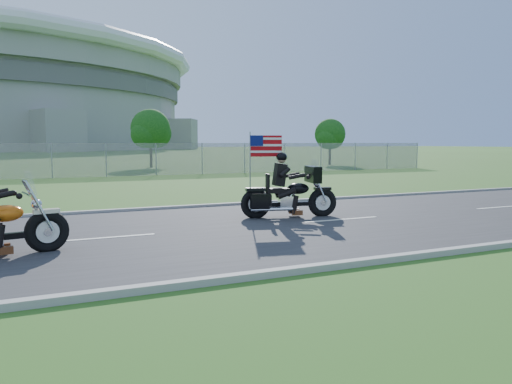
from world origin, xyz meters
name	(u,v)px	position (x,y,z in m)	size (l,w,h in m)	color
ground	(194,233)	(0.00, 0.00, 0.00)	(420.00, 420.00, 0.00)	#315119
road	(194,232)	(0.00, 0.00, 0.02)	(120.00, 8.00, 0.04)	#28282B
curb_north	(152,209)	(0.00, 4.05, 0.05)	(120.00, 0.18, 0.12)	#9E9B93
curb_south	(276,273)	(0.00, -4.05, 0.05)	(120.00, 0.18, 0.12)	#9E9B93
tree_fence_near	(151,131)	(6.04, 30.04, 2.97)	(3.52, 3.28, 4.75)	#382316
tree_fence_far	(330,136)	(22.04, 28.03, 2.64)	(3.08, 2.87, 4.20)	#382316
motorcycle_follow	(289,196)	(2.99, 1.00, 0.61)	(2.61, 1.16, 2.21)	black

